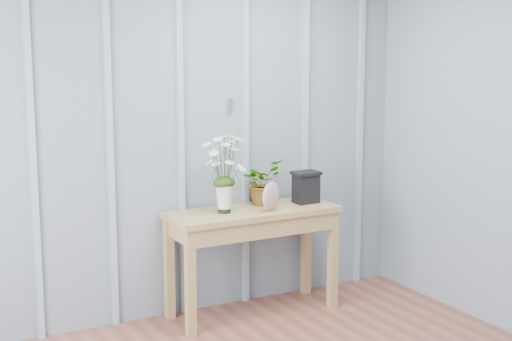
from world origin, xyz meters
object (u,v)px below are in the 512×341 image
sideboard (253,225)px  felt_disc_vessel (271,196)px  daisy_vase (224,164)px  carved_box (306,187)px

sideboard → felt_disc_vessel: 0.25m
daisy_vase → carved_box: size_ratio=2.38×
sideboard → daisy_vase: size_ratio=2.21×
sideboard → daisy_vase: (-0.22, -0.00, 0.45)m
carved_box → felt_disc_vessel: bearing=-164.3°
felt_disc_vessel → carved_box: size_ratio=0.89×
daisy_vase → felt_disc_vessel: (0.31, -0.10, -0.24)m
felt_disc_vessel → carved_box: carved_box is taller
carved_box → daisy_vase: bearing=-179.9°
sideboard → carved_box: (0.43, -0.00, 0.23)m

